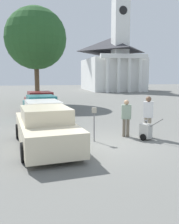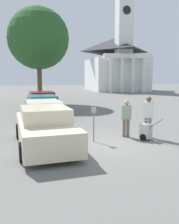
% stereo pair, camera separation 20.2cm
% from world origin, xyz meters
% --- Properties ---
extents(ground_plane, '(120.00, 120.00, 0.00)m').
position_xyz_m(ground_plane, '(0.00, 0.00, 0.00)').
color(ground_plane, slate).
extents(parked_car_cream, '(2.46, 5.21, 1.54)m').
position_xyz_m(parked_car_cream, '(-2.29, 0.18, 0.71)').
color(parked_car_cream, beige).
rests_on(parked_car_cream, ground_plane).
extents(parked_car_white, '(2.34, 5.27, 1.49)m').
position_xyz_m(parked_car_white, '(-2.29, 3.08, 0.70)').
color(parked_car_white, silver).
rests_on(parked_car_white, ground_plane).
extents(parked_car_teal, '(2.35, 4.92, 1.51)m').
position_xyz_m(parked_car_teal, '(-2.29, 6.11, 0.71)').
color(parked_car_teal, '#23666B').
rests_on(parked_car_teal, ground_plane).
extents(parked_car_maroon, '(2.34, 4.85, 1.56)m').
position_xyz_m(parked_car_maroon, '(-2.29, 8.85, 0.72)').
color(parked_car_maroon, maroon).
rests_on(parked_car_maroon, ground_plane).
extents(parking_meter, '(0.18, 0.09, 1.42)m').
position_xyz_m(parking_meter, '(-0.29, 0.50, 0.99)').
color(parking_meter, slate).
rests_on(parking_meter, ground_plane).
extents(person_worker, '(0.46, 0.32, 1.65)m').
position_xyz_m(person_worker, '(1.29, 0.99, 0.94)').
color(person_worker, '#665B4C').
rests_on(person_worker, ground_plane).
extents(person_supervisor, '(0.47, 0.40, 1.82)m').
position_xyz_m(person_supervisor, '(2.19, 0.69, 1.04)').
color(person_supervisor, gray).
rests_on(person_supervisor, ground_plane).
extents(equipment_cart, '(0.72, 0.92, 1.00)m').
position_xyz_m(equipment_cart, '(1.92, 0.28, 0.39)').
color(equipment_cart, '#B2B2AD').
rests_on(equipment_cart, ground_plane).
extents(church, '(9.34, 13.17, 23.70)m').
position_xyz_m(church, '(11.41, 34.76, 5.61)').
color(church, white).
rests_on(church, ground_plane).
extents(shade_tree, '(5.75, 5.75, 9.01)m').
position_xyz_m(shade_tree, '(-2.36, 15.22, 6.12)').
color(shade_tree, brown).
rests_on(shade_tree, ground_plane).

